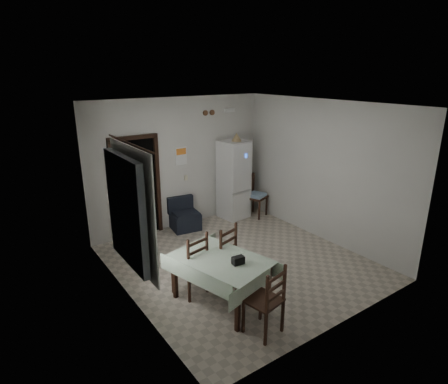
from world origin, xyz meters
TOP-DOWN VIEW (x-y plane):
  - ground at (0.00, 0.00)m, footprint 4.50×4.50m
  - ceiling at (0.00, 0.00)m, footprint 4.20×4.50m
  - wall_back at (0.00, 2.25)m, footprint 4.20×0.02m
  - wall_front at (0.00, -2.25)m, footprint 4.20×0.02m
  - wall_left at (-2.10, 0.00)m, footprint 0.02×4.50m
  - wall_right at (2.10, 0.00)m, footprint 0.02×4.50m
  - doorway at (-1.05, 2.45)m, footprint 1.06×0.52m
  - window_recess at (-2.15, -0.20)m, footprint 0.10×1.20m
  - curtain at (-2.04, -0.20)m, footprint 0.02×1.45m
  - curtain_rod at (-2.03, -0.20)m, footprint 0.02×1.60m
  - calendar at (0.05, 2.24)m, footprint 0.28×0.02m
  - calendar_image at (0.05, 2.23)m, footprint 0.24×0.01m
  - light_switch at (0.15, 2.24)m, footprint 0.08×0.02m
  - vent_left at (0.70, 2.23)m, footprint 0.12×0.03m
  - vent_right at (0.88, 2.23)m, footprint 0.12×0.03m
  - emergency_light at (1.35, 2.21)m, footprint 0.25×0.07m
  - fridge at (1.28, 1.93)m, footprint 0.67×0.67m
  - tan_cone at (1.30, 1.87)m, footprint 0.26×0.26m
  - navy_seat at (-0.07, 1.93)m, footprint 0.67×0.65m
  - corner_chair at (1.76, 1.65)m, footprint 0.58×0.58m
  - dining_table at (-0.99, -0.84)m, footprint 1.29×1.63m
  - black_bag at (-0.88, -1.13)m, footprint 0.19×0.12m
  - dining_chair_far_left at (-1.25, -0.35)m, footprint 0.54×0.54m
  - dining_chair_far_right at (-0.68, -0.34)m, footprint 0.57×0.57m
  - dining_chair_near_head at (-0.92, -1.75)m, footprint 0.52×0.52m

SIDE VIEW (x-z plane):
  - ground at x=0.00m, z-range 0.00..0.00m
  - navy_seat at x=-0.07m, z-range 0.00..0.72m
  - dining_table at x=-0.99m, z-range 0.00..0.75m
  - corner_chair at x=1.76m, z-range 0.00..1.02m
  - dining_chair_near_head at x=-0.92m, z-range 0.00..1.03m
  - dining_chair_far_left at x=-1.25m, z-range 0.00..1.06m
  - dining_chair_far_right at x=-0.68m, z-range 0.00..1.07m
  - black_bag at x=-0.88m, z-range 0.75..0.86m
  - fridge at x=1.28m, z-range 0.00..1.88m
  - doorway at x=-1.05m, z-range -0.05..2.17m
  - light_switch at x=0.15m, z-range 1.04..1.16m
  - wall_back at x=0.00m, z-range 0.00..2.90m
  - wall_front at x=0.00m, z-range 0.00..2.90m
  - wall_left at x=-2.10m, z-range 0.00..2.90m
  - wall_right at x=2.10m, z-range 0.00..2.90m
  - window_recess at x=-2.15m, z-range 0.75..2.35m
  - curtain at x=-2.04m, z-range 0.62..2.48m
  - calendar at x=0.05m, z-range 1.42..1.82m
  - calendar_image at x=0.05m, z-range 1.65..1.79m
  - tan_cone at x=1.30m, z-range 1.88..2.07m
  - curtain_rod at x=-2.03m, z-range 2.49..2.51m
  - vent_left at x=0.70m, z-range 2.46..2.58m
  - vent_right at x=0.88m, z-range 2.46..2.58m
  - emergency_light at x=1.35m, z-range 2.50..2.59m
  - ceiling at x=0.00m, z-range 2.89..2.91m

